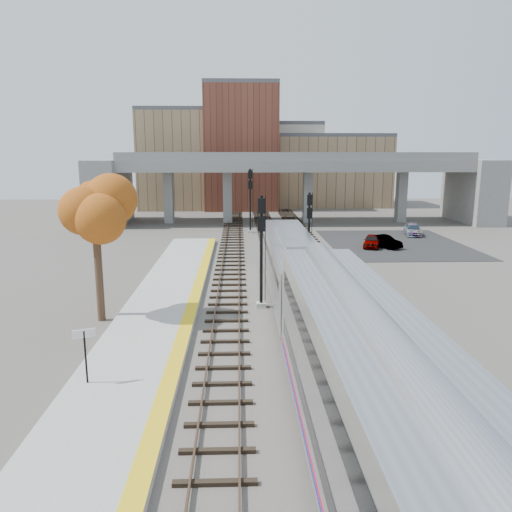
# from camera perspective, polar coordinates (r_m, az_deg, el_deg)

# --- Properties ---
(ground) EXTENTS (160.00, 160.00, 0.00)m
(ground) POSITION_cam_1_polar(r_m,az_deg,el_deg) (25.37, 3.77, -10.30)
(ground) COLOR #47423D
(ground) RESTS_ON ground
(platform) EXTENTS (4.50, 60.00, 0.35)m
(platform) POSITION_cam_1_polar(r_m,az_deg,el_deg) (25.64, -12.82, -9.92)
(platform) COLOR #9E9E99
(platform) RESTS_ON ground
(yellow_strip) EXTENTS (0.70, 60.00, 0.01)m
(yellow_strip) POSITION_cam_1_polar(r_m,az_deg,el_deg) (25.28, -8.54, -9.62)
(yellow_strip) COLOR yellow
(yellow_strip) RESTS_ON platform
(tracks) EXTENTS (10.70, 95.00, 0.25)m
(tracks) POSITION_cam_1_polar(r_m,az_deg,el_deg) (37.26, 3.31, -2.92)
(tracks) COLOR black
(tracks) RESTS_ON ground
(overpass) EXTENTS (54.00, 12.00, 9.50)m
(overpass) POSITION_cam_1_polar(r_m,az_deg,el_deg) (68.87, 4.23, 8.68)
(overpass) COLOR slate
(overpass) RESTS_ON ground
(buildings_far) EXTENTS (43.00, 21.00, 20.60)m
(buildings_far) POSITION_cam_1_polar(r_m,az_deg,el_deg) (90.04, 0.41, 10.76)
(buildings_far) COLOR #997D58
(buildings_far) RESTS_ON ground
(parking_lot) EXTENTS (14.00, 18.00, 0.04)m
(parking_lot) POSITION_cam_1_polar(r_m,az_deg,el_deg) (54.78, 15.55, 1.37)
(parking_lot) COLOR black
(parking_lot) RESTS_ON ground
(locomotive) EXTENTS (3.02, 19.05, 4.10)m
(locomotive) POSITION_cam_1_polar(r_m,az_deg,el_deg) (32.99, 4.08, -0.93)
(locomotive) COLOR #A8AAB2
(locomotive) RESTS_ON ground
(coach) EXTENTS (3.03, 25.00, 5.00)m
(coach) POSITION_cam_1_polar(r_m,az_deg,el_deg) (12.06, 16.29, -22.71)
(coach) COLOR #A8AAB2
(coach) RESTS_ON ground
(signal_mast_near) EXTENTS (0.60, 0.64, 6.99)m
(signal_mast_near) POSITION_cam_1_polar(r_m,az_deg,el_deg) (30.49, 0.61, 0.31)
(signal_mast_near) COLOR #9E9E99
(signal_mast_near) RESTS_ON ground
(signal_mast_mid) EXTENTS (0.60, 0.64, 6.48)m
(signal_mast_mid) POSITION_cam_1_polar(r_m,az_deg,el_deg) (39.19, 6.06, 2.30)
(signal_mast_mid) COLOR #9E9E99
(signal_mast_mid) RESTS_ON ground
(signal_mast_far) EXTENTS (0.60, 0.64, 7.61)m
(signal_mast_far) POSITION_cam_1_polar(r_m,az_deg,el_deg) (59.51, -0.66, 6.36)
(signal_mast_far) COLOR #9E9E99
(signal_mast_far) RESTS_ON ground
(station_sign) EXTENTS (0.86, 0.37, 2.27)m
(station_sign) POSITION_cam_1_polar(r_m,az_deg,el_deg) (21.38, -18.98, -9.57)
(station_sign) COLOR black
(station_sign) RESTS_ON platform
(tree) EXTENTS (3.60, 3.60, 8.48)m
(tree) POSITION_cam_1_polar(r_m,az_deg,el_deg) (29.06, -17.95, 4.82)
(tree) COLOR #382619
(tree) RESTS_ON ground
(car_a) EXTENTS (2.68, 4.12, 1.30)m
(car_a) POSITION_cam_1_polar(r_m,az_deg,el_deg) (51.91, 13.11, 1.69)
(car_a) COLOR #99999E
(car_a) RESTS_ON parking_lot
(car_b) EXTENTS (3.19, 3.92, 1.26)m
(car_b) POSITION_cam_1_polar(r_m,az_deg,el_deg) (52.03, 14.44, 1.62)
(car_b) COLOR #99999E
(car_b) RESTS_ON parking_lot
(car_c) EXTENTS (2.61, 4.58, 1.25)m
(car_c) POSITION_cam_1_polar(r_m,az_deg,el_deg) (60.79, 17.49, 2.88)
(car_c) COLOR #99999E
(car_c) RESTS_ON parking_lot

